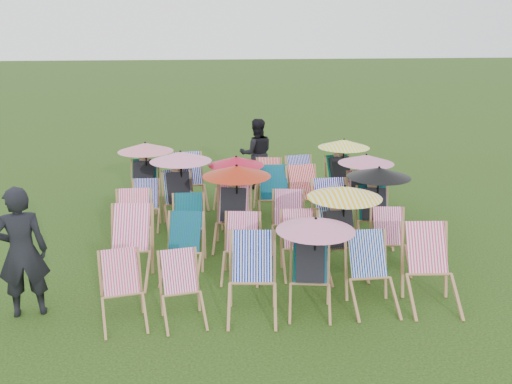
{
  "coord_description": "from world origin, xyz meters",
  "views": [
    {
      "loc": [
        -0.98,
        -8.84,
        3.62
      ],
      "look_at": [
        -0.01,
        0.21,
        0.9
      ],
      "focal_mm": 40.0,
      "sensor_mm": 36.0,
      "label": 1
    }
  ],
  "objects": [
    {
      "name": "deckchair_4",
      "position": [
        1.26,
        -2.22,
        0.46
      ],
      "size": [
        0.62,
        0.86,
        0.93
      ],
      "rotation": [
        0.0,
        0.0,
        0.0
      ],
      "color": "#9F724A",
      "rests_on": "ground"
    },
    {
      "name": "deckchair_9",
      "position": [
        0.52,
        -1.06,
        0.44
      ],
      "size": [
        0.61,
        0.84,
        0.88
      ],
      "rotation": [
        0.0,
        0.0,
        -0.04
      ],
      "color": "#9F724A",
      "rests_on": "ground"
    },
    {
      "name": "deckchair_14",
      "position": [
        -0.39,
        0.15,
        0.71
      ],
      "size": [
        1.14,
        1.21,
        1.35
      ],
      "rotation": [
        0.0,
        0.0,
        -0.17
      ],
      "color": "#9F724A",
      "rests_on": "ground"
    },
    {
      "name": "deckchair_24",
      "position": [
        -2.03,
        2.38,
        0.69
      ],
      "size": [
        1.11,
        1.15,
        1.31
      ],
      "rotation": [
        0.0,
        0.0,
        -0.05
      ],
      "color": "#9F724A",
      "rests_on": "ground"
    },
    {
      "name": "deckchair_17",
      "position": [
        2.01,
        0.07,
        0.67
      ],
      "size": [
        1.08,
        1.14,
        1.28
      ],
      "rotation": [
        0.0,
        0.0,
        -0.14
      ],
      "color": "#9F724A",
      "rests_on": "ground"
    },
    {
      "name": "deckchair_22",
      "position": [
        1.08,
        1.21,
        0.5
      ],
      "size": [
        0.8,
        1.01,
        0.99
      ],
      "rotation": [
        0.0,
        0.0,
        0.17
      ],
      "color": "#9F724A",
      "rests_on": "ground"
    },
    {
      "name": "deckchair_23",
      "position": [
        2.13,
        1.19,
        0.65
      ],
      "size": [
        1.05,
        1.11,
        1.24
      ],
      "rotation": [
        0.0,
        0.0,
        -0.16
      ],
      "color": "#9F724A",
      "rests_on": "ground"
    },
    {
      "name": "deckchair_29",
      "position": [
        2.05,
        2.45,
        0.67
      ],
      "size": [
        1.08,
        1.15,
        1.28
      ],
      "rotation": [
        0.0,
        0.0,
        0.1
      ],
      "color": "#9F724A",
      "rests_on": "ground"
    },
    {
      "name": "ground",
      "position": [
        0.0,
        0.0,
        0.0
      ],
      "size": [
        100.0,
        100.0,
        0.0
      ],
      "primitive_type": "plane",
      "color": "black",
      "rests_on": "ground"
    },
    {
      "name": "deckchair_5",
      "position": [
        2.05,
        -2.25,
        0.51
      ],
      "size": [
        0.75,
        0.99,
        1.02
      ],
      "rotation": [
        0.0,
        0.0,
        -0.09
      ],
      "color": "#9F724A",
      "rests_on": "ground"
    },
    {
      "name": "deckchair_20",
      "position": [
        -0.29,
        1.31,
        0.65
      ],
      "size": [
        1.04,
        1.08,
        1.23
      ],
      "rotation": [
        0.0,
        0.0,
        0.02
      ],
      "color": "#9F724A",
      "rests_on": "ground"
    },
    {
      "name": "deckchair_6",
      "position": [
        -2.0,
        -1.04,
        0.51
      ],
      "size": [
        0.77,
        1.0,
        1.02
      ],
      "rotation": [
        0.0,
        0.0,
        -0.1
      ],
      "color": "#9F724A",
      "rests_on": "ground"
    },
    {
      "name": "deckchair_15",
      "position": [
        0.51,
        -0.03,
        0.45
      ],
      "size": [
        0.71,
        0.9,
        0.89
      ],
      "rotation": [
        0.0,
        0.0,
        -0.15
      ],
      "color": "#9F724A",
      "rests_on": "ground"
    },
    {
      "name": "deckchair_28",
      "position": [
        1.2,
        2.28,
        0.47
      ],
      "size": [
        0.73,
        0.94,
        0.94
      ],
      "rotation": [
        0.0,
        0.0,
        0.13
      ],
      "color": "#9F724A",
      "rests_on": "ground"
    },
    {
      "name": "deckchair_18",
      "position": [
        -1.94,
        1.19,
        0.41
      ],
      "size": [
        0.57,
        0.78,
        0.83
      ],
      "rotation": [
        0.0,
        0.0,
        -0.03
      ],
      "color": "#9F724A",
      "rests_on": "ground"
    },
    {
      "name": "deckchair_16",
      "position": [
        1.31,
        0.06,
        0.51
      ],
      "size": [
        0.71,
        0.97,
        1.03
      ],
      "rotation": [
        0.0,
        0.0,
        0.03
      ],
      "color": "#9F724A",
      "rests_on": "ground"
    },
    {
      "name": "person_rear",
      "position": [
        0.36,
        3.57,
        0.79
      ],
      "size": [
        0.79,
        0.63,
        1.58
      ],
      "primitive_type": "imported",
      "rotation": [
        0.0,
        0.0,
        3.19
      ],
      "color": "black",
      "rests_on": "ground"
    },
    {
      "name": "person_left",
      "position": [
        -3.19,
        -1.95,
        0.86
      ],
      "size": [
        0.69,
        0.52,
        1.72
      ],
      "primitive_type": "imported",
      "rotation": [
        0.0,
        0.0,
        3.34
      ],
      "color": "black",
      "rests_on": "ground"
    },
    {
      "name": "deckchair_19",
      "position": [
        -1.3,
        1.32,
        0.71
      ],
      "size": [
        1.14,
        1.23,
        1.35
      ],
      "rotation": [
        0.0,
        0.0,
        0.16
      ],
      "color": "#9F724A",
      "rests_on": "ground"
    },
    {
      "name": "deckchair_21",
      "position": [
        0.46,
        1.24,
        0.5
      ],
      "size": [
        0.71,
        0.95,
        1.0
      ],
      "rotation": [
        0.0,
        0.0,
        -0.05
      ],
      "color": "#9F724A",
      "rests_on": "ground"
    },
    {
      "name": "deckchair_12",
      "position": [
        -2.04,
        0.07,
        0.47
      ],
      "size": [
        0.64,
        0.89,
        0.95
      ],
      "rotation": [
        0.0,
        0.0,
        0.02
      ],
      "color": "#9F724A",
      "rests_on": "ground"
    },
    {
      "name": "deckchair_25",
      "position": [
        -1.13,
        2.39,
        0.52
      ],
      "size": [
        0.79,
        1.02,
        1.03
      ],
      "rotation": [
        0.0,
        0.0,
        0.12
      ],
      "color": "#9F724A",
      "rests_on": "ground"
    },
    {
      "name": "deckchair_8",
      "position": [
        -0.37,
        -1.1,
        0.44
      ],
      "size": [
        0.7,
        0.89,
        0.88
      ],
      "rotation": [
        0.0,
        0.0,
        -0.16
      ],
      "color": "#9F724A",
      "rests_on": "ground"
    },
    {
      "name": "deckchair_3",
      "position": [
        0.46,
        -2.18,
        0.64
      ],
      "size": [
        1.02,
        1.09,
        1.21
      ],
      "rotation": [
        0.0,
        0.0,
        -0.17
      ],
      "color": "#9F724A",
      "rests_on": "ground"
    },
    {
      "name": "deckchair_0",
      "position": [
        -1.94,
        -2.29,
        0.42
      ],
      "size": [
        0.69,
        0.87,
        0.85
      ],
      "rotation": [
        0.0,
        0.0,
        0.19
      ],
      "color": "#9F724A",
      "rests_on": "ground"
    },
    {
      "name": "deckchair_11",
      "position": [
        1.91,
        -1.04,
        0.43
      ],
      "size": [
        0.66,
        0.85,
        0.86
      ],
      "rotation": [
        0.0,
        0.0,
        -0.13
      ],
      "color": "#9F724A",
      "rests_on": "ground"
    },
    {
      "name": "deckchair_10",
      "position": [
        1.14,
        -1.12,
        0.69
      ],
      "size": [
        1.11,
        1.18,
        1.31
      ],
      "rotation": [
        0.0,
        0.0,
        0.09
      ],
      "color": "#9F724A",
      "rests_on": "ground"
    },
    {
      "name": "deckchair_13",
      "position": [
        -1.14,
        -0.01,
        0.44
      ],
      "size": [
        0.59,
        0.81,
        0.87
      ],
      "rotation": [
        0.0,
        0.0,
        -0.01
      ],
      "color": "#9F724A",
      "rests_on": "ground"
    },
    {
      "name": "deckchair_7",
      "position": [
        -1.23,
        -1.03,
        0.45
      ],
      "size": [
        0.73,
        0.91,
        0.89
      ],
      "rotation": [
        0.0,
        0.0,
        -0.18
      ],
      "color": "#9F724A",
      "rests_on": "ground"
    },
    {
      "name": "deckchair_1",
      "position": [
        -1.21,
        -2.31,
        0.41
      ],
      "size": [
        0.66,
        0.83,
        0.82
      ],
      "rotation": [
        0.0,
        0.0,
        0.17
      ],
      "color": "#9F724A",
      "rests_on": "ground"
    },
    {
      "name": "deckchair_27",
      "position": [
        0.47,
        2.4,
        0.44
      ],
      "size": [
        0.72,
        0.9,
        0.88
      ],
      "rotation": [
        0.0,
        0.0,
        -0.18
      ],
      "color": "#9F724A",
      "rests_on": "ground"
    },
    {
      "name": "deckchair_2",
      "position": [
        -0.32,
        -2.26,
        0.5
      ],
      "size": [
        0.75,
        0.98,
        0.99
      ],
      "rotation": [
        0.0,
        0.0,
        -0.11
      ],
      "color": "#9F724A",
      "rests_on": "ground"
    },
    {
      "name": "deckchair_26",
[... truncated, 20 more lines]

